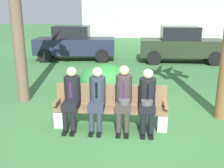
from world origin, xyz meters
TOP-DOWN VIEW (x-y plane):
  - ground_plane at (0.00, 0.00)m, footprint 80.00×80.00m
  - park_bench at (-0.35, 0.15)m, footprint 2.38×0.44m
  - seated_man_leftmost at (-1.16, 0.02)m, footprint 0.34×0.72m
  - seated_man_centerleft at (-0.62, 0.02)m, footprint 0.34×0.72m
  - seated_man_centerright at (-0.06, 0.01)m, footprint 0.34×0.72m
  - seated_man_rightmost at (0.42, 0.01)m, footprint 0.34×0.72m
  - shrub_near_bench at (-0.68, 2.12)m, footprint 1.52×1.40m
  - parked_car_near at (-2.86, 7.73)m, footprint 4.01×1.95m
  - parked_car_far at (2.33, 7.58)m, footprint 3.91×1.71m

SIDE VIEW (x-z plane):
  - ground_plane at x=0.00m, z-range 0.00..0.00m
  - park_bench at x=-0.35m, z-range -0.01..0.89m
  - shrub_near_bench at x=-0.68m, z-range 0.00..0.95m
  - seated_man_rightmost at x=0.42m, z-range 0.07..1.37m
  - seated_man_leftmost at x=-1.16m, z-range 0.08..1.38m
  - seated_man_centerleft at x=-0.62m, z-range 0.08..1.38m
  - seated_man_centerright at x=-0.06m, z-range 0.07..1.42m
  - parked_car_near at x=-2.86m, z-range 0.00..1.68m
  - parked_car_far at x=2.33m, z-range 0.00..1.68m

